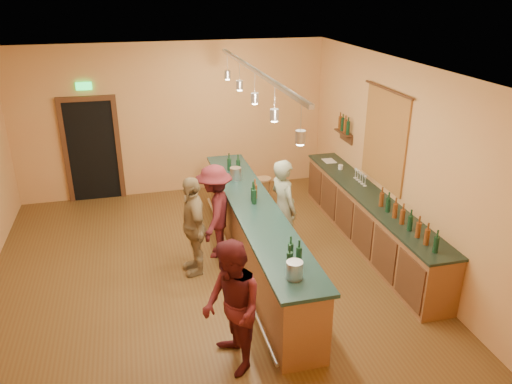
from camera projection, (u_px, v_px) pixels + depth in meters
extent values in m
plane|color=brown|center=(201.00, 271.00, 7.99)|extent=(7.00, 7.00, 0.00)
cube|color=silver|center=(191.00, 68.00, 6.74)|extent=(6.50, 7.00, 0.02)
cube|color=#D98E51|center=(173.00, 120.00, 10.49)|extent=(6.50, 0.02, 3.20)
cube|color=#D98E51|center=(254.00, 323.00, 4.24)|extent=(6.50, 0.02, 3.20)
cube|color=#D98E51|center=(396.00, 161.00, 8.10)|extent=(0.02, 7.00, 3.20)
cube|color=black|center=(93.00, 151.00, 10.30)|extent=(0.95, 0.06, 2.10)
cube|color=#492B16|center=(66.00, 154.00, 10.16)|extent=(0.10, 0.08, 2.10)
cube|color=#492B16|center=(119.00, 150.00, 10.40)|extent=(0.10, 0.08, 2.10)
cube|color=#492B16|center=(85.00, 99.00, 9.85)|extent=(1.15, 0.08, 0.10)
cube|color=#19E54C|center=(84.00, 86.00, 9.75)|extent=(0.30, 0.04, 0.15)
cube|color=#99341E|center=(384.00, 139.00, 8.36)|extent=(0.03, 1.40, 1.60)
cube|color=#492B16|center=(343.00, 132.00, 9.80)|extent=(0.16, 0.55, 0.03)
cube|color=#492B16|center=(346.00, 137.00, 9.85)|extent=(0.03, 0.55, 0.18)
cube|color=brown|center=(368.00, 221.00, 8.66)|extent=(0.55, 4.50, 0.90)
cube|color=black|center=(371.00, 196.00, 8.48)|extent=(0.60, 4.55, 0.04)
cylinder|color=silver|center=(341.00, 167.00, 9.62)|extent=(0.09, 0.09, 0.09)
cube|color=silver|center=(329.00, 161.00, 10.07)|extent=(0.22, 0.30, 0.01)
cube|color=brown|center=(255.00, 237.00, 7.99)|extent=(0.60, 5.00, 1.00)
cube|color=#18312E|center=(255.00, 208.00, 7.79)|extent=(0.70, 5.10, 0.05)
cylinder|color=silver|center=(233.00, 259.00, 8.05)|extent=(0.05, 5.00, 0.05)
cylinder|color=silver|center=(294.00, 270.00, 5.85)|extent=(0.20, 0.20, 0.22)
cylinder|color=silver|center=(236.00, 174.00, 8.80)|extent=(0.20, 0.20, 0.22)
cube|color=silver|center=(255.00, 70.00, 6.97)|extent=(0.06, 4.60, 0.05)
cylinder|color=silver|center=(301.00, 119.00, 5.25)|extent=(0.01, 0.01, 0.35)
cylinder|color=#A5A5AD|center=(300.00, 137.00, 5.33)|extent=(0.11, 0.11, 0.14)
cylinder|color=#FFEABF|center=(300.00, 144.00, 5.36)|extent=(0.08, 0.08, 0.02)
cylinder|color=silver|center=(275.00, 99.00, 6.15)|extent=(0.01, 0.01, 0.35)
cylinder|color=#A5A5AD|center=(274.00, 115.00, 6.22)|extent=(0.11, 0.11, 0.14)
cylinder|color=#FFEABF|center=(274.00, 121.00, 6.26)|extent=(0.08, 0.08, 0.02)
cylinder|color=silver|center=(255.00, 84.00, 7.04)|extent=(0.01, 0.01, 0.35)
cylinder|color=#A5A5AD|center=(255.00, 98.00, 7.12)|extent=(0.11, 0.11, 0.14)
cylinder|color=#FFEABF|center=(255.00, 104.00, 7.15)|extent=(0.08, 0.08, 0.02)
cylinder|color=silver|center=(239.00, 72.00, 7.93)|extent=(0.01, 0.01, 0.35)
cylinder|color=#A5A5AD|center=(240.00, 85.00, 8.01)|extent=(0.11, 0.11, 0.14)
cylinder|color=#FFEABF|center=(240.00, 90.00, 8.04)|extent=(0.08, 0.08, 0.02)
cylinder|color=silver|center=(227.00, 63.00, 8.83)|extent=(0.01, 0.01, 0.35)
cylinder|color=#A5A5AD|center=(228.00, 75.00, 8.90)|extent=(0.11, 0.11, 0.14)
cylinder|color=#FFEABF|center=(228.00, 79.00, 8.93)|extent=(0.08, 0.08, 0.02)
imported|color=gray|center=(283.00, 208.00, 8.22)|extent=(0.55, 0.70, 1.68)
imported|color=#59191E|center=(232.00, 308.00, 5.71)|extent=(0.74, 0.89, 1.66)
imported|color=#997A51|center=(193.00, 226.00, 7.70)|extent=(0.48, 0.98, 1.61)
imported|color=#59191E|center=(215.00, 212.00, 8.19)|extent=(0.92, 1.17, 1.59)
cylinder|color=#A66A4B|center=(264.00, 179.00, 10.04)|extent=(0.31, 0.31, 0.04)
cylinder|color=#A66A4B|center=(269.00, 193.00, 10.19)|extent=(0.04, 0.04, 0.60)
cylinder|color=#A66A4B|center=(259.00, 192.00, 10.24)|extent=(0.04, 0.04, 0.60)
cylinder|color=#A66A4B|center=(262.00, 196.00, 10.06)|extent=(0.04, 0.04, 0.60)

